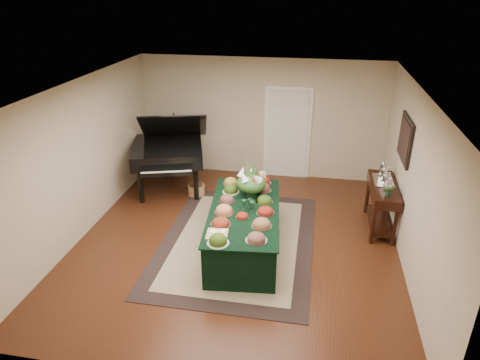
% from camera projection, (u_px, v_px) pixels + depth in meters
% --- Properties ---
extents(ground, '(6.00, 6.00, 0.00)m').
position_uv_depth(ground, '(237.00, 241.00, 7.55)').
color(ground, black).
rests_on(ground, ground).
extents(area_rug, '(2.62, 3.67, 0.01)m').
position_uv_depth(area_rug, '(237.00, 241.00, 7.53)').
color(area_rug, black).
rests_on(area_rug, ground).
extents(kitchen_doorway, '(1.05, 0.07, 2.10)m').
position_uv_depth(kitchen_doorway, '(287.00, 134.00, 9.67)').
color(kitchen_doorway, white).
rests_on(kitchen_doorway, ground).
extents(buffet_table, '(1.38, 2.51, 0.76)m').
position_uv_depth(buffet_table, '(244.00, 229.00, 7.18)').
color(buffet_table, black).
rests_on(buffet_table, ground).
extents(food_platters, '(1.08, 2.41, 0.12)m').
position_uv_depth(food_platters, '(243.00, 206.00, 7.03)').
color(food_platters, '#AEB8AE').
rests_on(food_platters, buffet_table).
extents(cutting_board, '(0.34, 0.34, 0.10)m').
position_uv_depth(cutting_board, '(217.00, 232.00, 6.32)').
color(cutting_board, tan).
rests_on(cutting_board, buffet_table).
extents(green_goblets, '(0.22, 0.17, 0.18)m').
position_uv_depth(green_goblets, '(249.00, 205.00, 6.97)').
color(green_goblets, '#14331E').
rests_on(green_goblets, buffet_table).
extents(floral_centerpiece, '(0.52, 0.52, 0.52)m').
position_uv_depth(floral_centerpiece, '(251.00, 180.00, 7.35)').
color(floral_centerpiece, '#14331E').
rests_on(floral_centerpiece, buffet_table).
extents(grand_piano, '(1.83, 2.03, 1.77)m').
position_uv_depth(grand_piano, '(168.00, 151.00, 9.09)').
color(grand_piano, black).
rests_on(grand_piano, ground).
extents(wicker_basket, '(0.36, 0.36, 0.22)m').
position_uv_depth(wicker_basket, '(196.00, 190.00, 9.15)').
color(wicker_basket, olive).
rests_on(wicker_basket, ground).
extents(mahogany_sideboard, '(0.45, 1.33, 0.88)m').
position_uv_depth(mahogany_sideboard, '(383.00, 195.00, 7.68)').
color(mahogany_sideboard, black).
rests_on(mahogany_sideboard, ground).
extents(tea_service, '(0.34, 0.74, 0.30)m').
position_uv_depth(tea_service, '(384.00, 176.00, 7.66)').
color(tea_service, silver).
rests_on(tea_service, mahogany_sideboard).
extents(pink_bouquet, '(0.19, 0.19, 0.24)m').
position_uv_depth(pink_bouquet, '(389.00, 187.00, 7.14)').
color(pink_bouquet, '#14331E').
rests_on(pink_bouquet, mahogany_sideboard).
extents(wall_painting, '(0.05, 0.95, 0.75)m').
position_uv_depth(wall_painting, '(405.00, 139.00, 7.19)').
color(wall_painting, black).
rests_on(wall_painting, ground).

